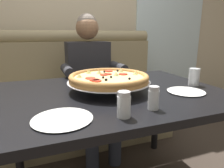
# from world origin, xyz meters

# --- Properties ---
(back_wall_with_window) EXTENTS (6.00, 0.12, 2.80)m
(back_wall_with_window) POSITION_xyz_m (0.00, 1.53, 1.40)
(back_wall_with_window) COLOR beige
(back_wall_with_window) RESTS_ON ground_plane
(window_panel) EXTENTS (1.10, 0.02, 2.80)m
(window_panel) POSITION_xyz_m (1.46, 1.46, 1.40)
(window_panel) COLOR white
(window_panel) RESTS_ON ground_plane
(booth_bench) EXTENTS (1.81, 0.78, 1.13)m
(booth_bench) POSITION_xyz_m (0.00, 0.96, 0.40)
(booth_bench) COLOR #998966
(booth_bench) RESTS_ON ground_plane
(dining_table) EXTENTS (1.34, 0.98, 0.76)m
(dining_table) POSITION_xyz_m (0.00, 0.00, 0.68)
(dining_table) COLOR black
(dining_table) RESTS_ON ground_plane
(diner_main) EXTENTS (0.54, 0.64, 1.27)m
(diner_main) POSITION_xyz_m (0.05, 0.69, 0.71)
(diner_main) COLOR #2D3342
(diner_main) RESTS_ON ground_plane
(pizza) EXTENTS (0.50, 0.50, 0.11)m
(pizza) POSITION_xyz_m (-0.02, 0.02, 0.84)
(pizza) COLOR silver
(pizza) RESTS_ON dining_table
(shaker_parmesan) EXTENTS (0.05, 0.05, 0.11)m
(shaker_parmesan) POSITION_xyz_m (0.07, -0.34, 0.80)
(shaker_parmesan) COLOR white
(shaker_parmesan) RESTS_ON dining_table
(shaker_pepper_flakes) EXTENTS (0.06, 0.06, 0.11)m
(shaker_pepper_flakes) POSITION_xyz_m (-0.09, -0.38, 0.80)
(shaker_pepper_flakes) COLOR white
(shaker_pepper_flakes) RESTS_ON dining_table
(plate_near_left) EXTENTS (0.25, 0.25, 0.02)m
(plate_near_left) POSITION_xyz_m (-0.33, -0.32, 0.77)
(plate_near_left) COLOR white
(plate_near_left) RESTS_ON dining_table
(plate_near_right) EXTENTS (0.22, 0.22, 0.02)m
(plate_near_right) POSITION_xyz_m (0.40, -0.17, 0.77)
(plate_near_right) COLOR white
(plate_near_right) RESTS_ON dining_table
(drinking_glass) EXTENTS (0.07, 0.07, 0.11)m
(drinking_glass) POSITION_xyz_m (0.56, -0.06, 0.81)
(drinking_glass) COLOR silver
(drinking_glass) RESTS_ON dining_table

